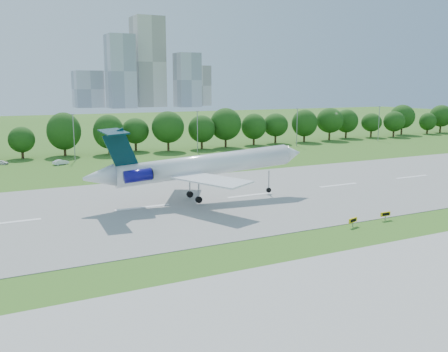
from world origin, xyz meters
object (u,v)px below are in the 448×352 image
Objects in this scene: service_vehicle_a at (61,162)px; taxi_sign_left at (353,220)px; airliner at (195,166)px; service_vehicle_b at (2,162)px.

taxi_sign_left is at bearing 177.91° from service_vehicle_a.
taxi_sign_left reaches higher than service_vehicle_a.
service_vehicle_a is (-27.17, 75.77, -0.31)m from taxi_sign_left.
airliner is 21.54× the size of taxi_sign_left.
service_vehicle_a reaches higher than service_vehicle_b.
airliner is 10.03× the size of service_vehicle_a.
taxi_sign_left is at bearing -56.89° from airliner.
service_vehicle_b is (-40.25, 82.73, -0.40)m from taxi_sign_left.
airliner reaches higher than service_vehicle_b.
service_vehicle_a is at bearing 93.10° from taxi_sign_left.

